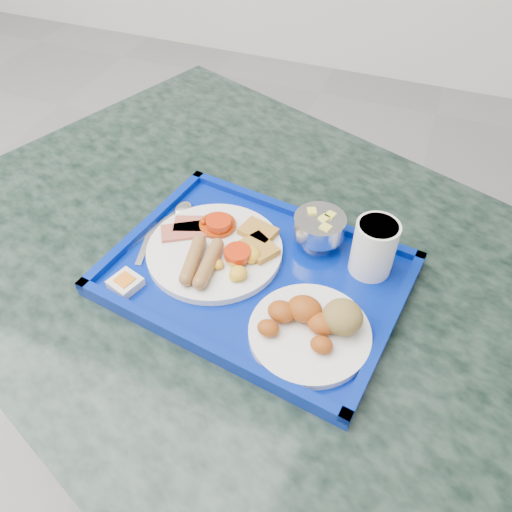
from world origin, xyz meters
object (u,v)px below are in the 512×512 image
Objects in this scene: table at (271,342)px; juice_cup at (374,246)px; tray at (256,275)px; bread_plate at (314,325)px; fruit_bowl at (319,227)px; main_plate at (218,249)px.

juice_cup is (0.15, 0.05, 0.28)m from table.
juice_cup reaches higher than tray.
juice_cup is (0.17, 0.08, 0.06)m from tray.
bread_plate reaches higher than table.
bread_plate is at bearing -107.33° from juice_cup.
bread_plate is 0.17m from juice_cup.
fruit_bowl is 0.91× the size of juice_cup.
bread_plate is at bearing -75.72° from fruit_bowl.
tray reaches higher than table.
table is 8.60× the size of bread_plate.
fruit_bowl is at bearing 54.13° from table.
main_plate is 1.28× the size of bread_plate.
bread_plate reaches higher than tray.
fruit_bowl is at bearing 29.74° from main_plate.
table is at bearing 6.57° from main_plate.
bread_plate is (0.10, -0.11, 0.24)m from table.
main_plate is 2.38× the size of juice_cup.
main_plate reaches higher than tray.
tray is 5.83× the size of fruit_bowl.
fruit_bowl is (0.07, 0.10, 0.05)m from tray.
main_plate is at bearing -173.43° from table.
main_plate is 0.22m from bread_plate.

